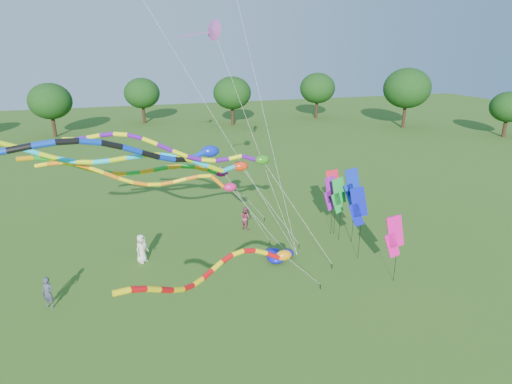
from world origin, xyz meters
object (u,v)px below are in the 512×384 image
object	(u,v)px
tube_kite_orange	(160,179)
person_c	(245,218)
tube_kite_red	(232,266)
person_a	(142,248)
blue_nylon_heap	(279,255)
person_b	(48,293)

from	to	relation	value
tube_kite_orange	person_c	bearing A→B (deg)	43.14
tube_kite_red	person_a	size ratio (longest dim) A/B	5.63
tube_kite_red	person_a	bearing A→B (deg)	88.80
blue_nylon_heap	person_c	distance (m)	5.07
tube_kite_orange	person_b	size ratio (longest dim) A/B	8.07
tube_kite_orange	person_c	xyz separation A→B (m)	(5.94, 3.45, -4.45)
tube_kite_orange	tube_kite_red	bearing A→B (deg)	-62.06
person_a	person_c	bearing A→B (deg)	-21.79
person_a	blue_nylon_heap	bearing A→B (deg)	-58.24
tube_kite_orange	person_b	xyz separation A→B (m)	(-6.05, -2.84, -4.46)
blue_nylon_heap	person_a	bearing A→B (deg)	164.81
blue_nylon_heap	person_b	world-z (taller)	person_b
tube_kite_red	person_b	bearing A→B (deg)	125.45
blue_nylon_heap	person_b	xyz separation A→B (m)	(-12.63, -1.29, 0.60)
person_b	person_a	bearing A→B (deg)	68.81
person_a	person_c	xyz separation A→B (m)	(7.29, 2.84, -0.06)
blue_nylon_heap	person_a	size ratio (longest dim) A/B	1.02
tube_kite_orange	blue_nylon_heap	world-z (taller)	tube_kite_orange
tube_kite_red	person_b	world-z (taller)	tube_kite_red
tube_kite_orange	person_b	world-z (taller)	tube_kite_orange
person_a	tube_kite_red	bearing A→B (deg)	-110.81
tube_kite_orange	person_b	distance (m)	8.03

